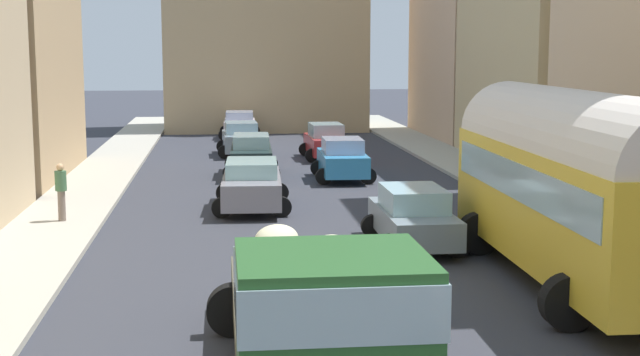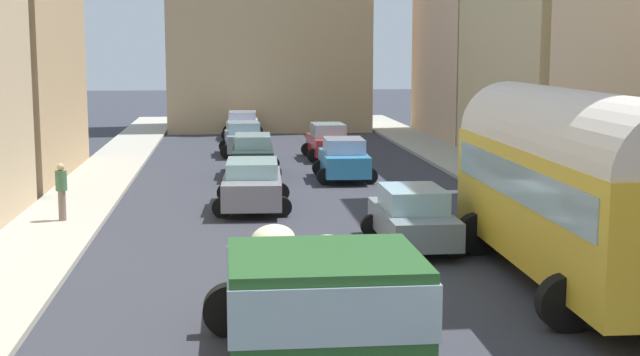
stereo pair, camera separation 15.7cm
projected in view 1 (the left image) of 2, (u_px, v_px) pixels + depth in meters
The scene contains 17 objects.
ground_plane at pixel (309, 205), 27.97m from camera, with size 154.00×154.00×0.00m, color #33363F.
sidewalk_left at pixel (72, 207), 27.16m from camera, with size 2.50×70.00×0.14m, color #B3AD9E.
sidewalk_right at pixel (532, 198), 28.76m from camera, with size 2.50×70.00×0.14m, color #A8A89C.
building_left_3 at pixel (0, 60), 32.86m from camera, with size 4.52×9.98×8.86m.
building_right_3 at pixel (540, 45), 37.12m from camera, with size 4.57×11.14×9.93m.
building_right_4 at pixel (478, 14), 47.83m from camera, with size 5.30×10.52×13.37m.
distant_church at pixel (265, 18), 52.66m from camera, with size 11.74×6.27×18.18m.
parked_bus_1 at pixel (574, 178), 18.19m from camera, with size 3.40×9.45×4.05m.
cargo_truck_0 at pixel (319, 315), 12.11m from camera, with size 3.17×7.35×2.48m.
car_0 at pixel (252, 184), 27.06m from camera, with size 2.44×4.38×1.50m.
car_1 at pixel (251, 155), 34.14m from camera, with size 2.21×4.27×1.59m.
car_2 at pixel (241, 139), 40.64m from camera, with size 2.27×3.76×1.53m.
car_3 at pixel (240, 125), 48.27m from camera, with size 2.31×3.88×1.46m.
car_5 at pixel (413, 217), 21.92m from camera, with size 2.21×3.92×1.49m.
car_6 at pixel (342, 159), 33.06m from camera, with size 2.26×3.64×1.56m.
car_7 at pixel (326, 141), 39.35m from camera, with size 2.21×3.83×1.57m.
pedestrian_2 at pixel (61, 190), 24.52m from camera, with size 0.42×0.42×1.74m.
Camera 1 is at (-2.73, -0.42, 4.88)m, focal length 50.05 mm.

